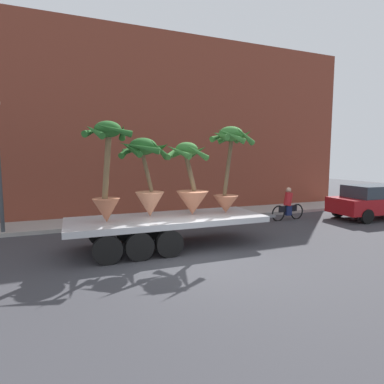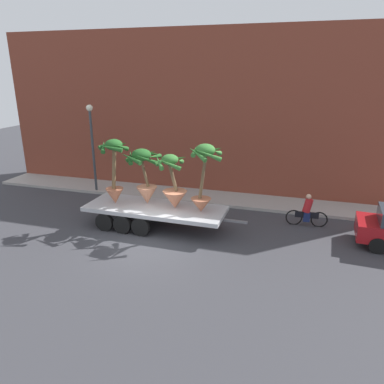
# 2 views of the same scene
# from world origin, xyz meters

# --- Properties ---
(ground_plane) EXTENTS (60.00, 60.00, 0.00)m
(ground_plane) POSITION_xyz_m (0.00, 0.00, 0.00)
(ground_plane) COLOR #38383D
(sidewalk) EXTENTS (24.00, 2.20, 0.15)m
(sidewalk) POSITION_xyz_m (0.00, 6.10, 0.07)
(sidewalk) COLOR #A39E99
(sidewalk) RESTS_ON ground
(building_facade) EXTENTS (24.00, 1.20, 8.91)m
(building_facade) POSITION_xyz_m (0.00, 7.80, 4.46)
(building_facade) COLOR brown
(building_facade) RESTS_ON ground
(flatbed_trailer) EXTENTS (7.24, 2.31, 0.98)m
(flatbed_trailer) POSITION_xyz_m (-0.62, 1.67, 0.76)
(flatbed_trailer) COLOR #B7BABF
(flatbed_trailer) RESTS_ON ground
(potted_palm_rear) EXTENTS (1.45, 1.59, 2.94)m
(potted_palm_rear) POSITION_xyz_m (1.85, 1.66, 2.60)
(potted_palm_rear) COLOR #B26647
(potted_palm_rear) RESTS_ON flatbed_trailer
(potted_palm_middle) EXTENTS (1.38, 1.42, 2.94)m
(potted_palm_middle) POSITION_xyz_m (-2.20, 1.55, 2.51)
(potted_palm_middle) COLOR #B26647
(potted_palm_middle) RESTS_ON flatbed_trailer
(potted_palm_front) EXTENTS (1.71, 1.78, 2.50)m
(potted_palm_front) POSITION_xyz_m (-0.93, 1.95, 2.30)
(potted_palm_front) COLOR tan
(potted_palm_front) RESTS_ON flatbed_trailer
(potted_palm_extra) EXTENTS (1.48, 1.46, 2.39)m
(potted_palm_extra) POSITION_xyz_m (0.49, 1.76, 1.94)
(potted_palm_extra) COLOR #C17251
(potted_palm_extra) RESTS_ON flatbed_trailer
(cyclist) EXTENTS (1.84, 0.37, 1.54)m
(cyclist) POSITION_xyz_m (6.13, 3.79, 0.67)
(cyclist) COLOR black
(cyclist) RESTS_ON ground
(parked_car) EXTENTS (4.51, 2.08, 1.58)m
(parked_car) POSITION_xyz_m (10.17, 2.55, 0.83)
(parked_car) COLOR maroon
(parked_car) RESTS_ON ground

